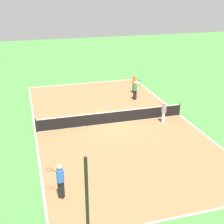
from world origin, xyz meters
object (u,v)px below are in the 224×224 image
object	(u,v)px
tennis_net	(112,117)
tennis_ball_right_alley	(93,104)
player_near_blue	(60,178)
player_baseline_gray	(164,111)
player_center_orange	(134,83)
fence_post_back_right	(88,214)
tennis_ball_far_baseline	(130,182)
player_far_green	(135,89)
tennis_ball_near_net	(140,184)

from	to	relation	value
tennis_net	tennis_ball_right_alley	world-z (taller)	tennis_net
player_near_blue	player_baseline_gray	world-z (taller)	player_near_blue
player_center_orange	fence_post_back_right	distance (m)	19.54
tennis_net	tennis_ball_far_baseline	distance (m)	7.49
player_baseline_gray	fence_post_back_right	size ratio (longest dim) A/B	0.36
player_far_green	tennis_ball_far_baseline	world-z (taller)	player_far_green
player_far_green	tennis_ball_near_net	distance (m)	12.77
player_center_orange	player_far_green	bearing A→B (deg)	-49.54
player_near_blue	tennis_ball_far_baseline	distance (m)	3.70
player_far_green	player_near_blue	world-z (taller)	player_near_blue
player_baseline_gray	player_center_orange	xyz separation A→B (m)	(-0.23, -6.96, 0.09)
player_far_green	player_center_orange	xyz separation A→B (m)	(-0.55, -1.72, 0.04)
tennis_net	player_center_orange	world-z (taller)	player_center_orange
player_baseline_gray	player_far_green	bearing A→B (deg)	-150.63
player_center_orange	tennis_ball_far_baseline	distance (m)	14.40
player_baseline_gray	fence_post_back_right	xyz separation A→B (m)	(7.91, 10.77, 1.28)
tennis_net	player_near_blue	xyz separation A→B (m)	(4.71, 7.64, 0.57)
player_baseline_gray	player_center_orange	size ratio (longest dim) A/B	0.93
tennis_net	tennis_ball_far_baseline	bearing A→B (deg)	81.01
player_far_green	fence_post_back_right	distance (m)	17.76
tennis_net	player_near_blue	size ratio (longest dim) A/B	6.01
player_near_blue	tennis_ball_near_net	xyz separation A→B (m)	(-3.96, 0.08, -1.03)
player_far_green	player_near_blue	bearing A→B (deg)	-137.06
tennis_ball_far_baseline	tennis_ball_right_alley	world-z (taller)	same
tennis_net	tennis_ball_near_net	xyz separation A→B (m)	(0.76, 7.72, -0.46)
player_baseline_gray	player_center_orange	world-z (taller)	player_center_orange
player_near_blue	player_baseline_gray	xyz separation A→B (m)	(-8.39, -6.73, -0.15)
tennis_ball_right_alley	player_baseline_gray	bearing A→B (deg)	129.52
player_far_green	tennis_ball_near_net	world-z (taller)	player_far_green
player_near_blue	tennis_ball_near_net	size ratio (longest dim) A/B	26.81
player_far_green	player_center_orange	distance (m)	1.80
fence_post_back_right	tennis_ball_right_alley	bearing A→B (deg)	-103.39
tennis_ball_right_alley	fence_post_back_right	distance (m)	16.38
player_near_blue	tennis_ball_right_alley	world-z (taller)	player_near_blue
player_center_orange	tennis_net	bearing A→B (deg)	-64.62
tennis_ball_near_net	fence_post_back_right	distance (m)	5.69
tennis_net	player_center_orange	size ratio (longest dim) A/B	6.33
tennis_ball_far_baseline	tennis_ball_right_alley	size ratio (longest dim) A/B	1.00
player_near_blue	fence_post_back_right	distance (m)	4.21
player_far_green	tennis_ball_right_alley	bearing A→B (deg)	170.14
player_center_orange	fence_post_back_right	xyz separation A→B (m)	(8.14, 17.73, 1.19)
tennis_net	fence_post_back_right	xyz separation A→B (m)	(4.23, 11.67, 1.70)
tennis_net	tennis_ball_far_baseline	size ratio (longest dim) A/B	161.15
player_baseline_gray	tennis_ball_right_alley	bearing A→B (deg)	-114.57
player_far_green	player_baseline_gray	size ratio (longest dim) A/B	1.04
tennis_net	tennis_ball_right_alley	xyz separation A→B (m)	(0.47, -4.12, -0.46)
player_near_blue	tennis_ball_far_baseline	bearing A→B (deg)	-135.44
tennis_ball_far_baseline	tennis_ball_near_net	distance (m)	0.53
player_far_green	tennis_ball_right_alley	xyz separation A→B (m)	(3.83, 0.22, -0.92)
player_far_green	player_baseline_gray	distance (m)	5.25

